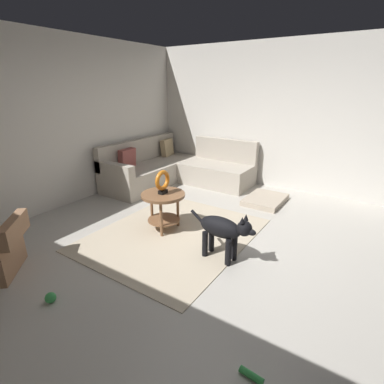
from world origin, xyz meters
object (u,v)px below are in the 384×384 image
object	(u,v)px
torus_sculpture	(163,181)
dog	(223,230)
sectional_couch	(175,170)
side_table	(163,202)
dog_toy_rope	(251,375)
dog_bed_mat	(265,200)
dog_toy_ball	(50,298)

from	to	relation	value
torus_sculpture	dog	size ratio (longest dim) A/B	0.38
sectional_couch	dog	distance (m)	2.94
side_table	dog_toy_rope	world-z (taller)	side_table
dog_toy_rope	torus_sculpture	bearing A→B (deg)	53.05
side_table	dog_bed_mat	xyz separation A→B (m)	(1.77, -0.83, -0.37)
side_table	dog_bed_mat	size ratio (longest dim) A/B	0.75
sectional_couch	torus_sculpture	size ratio (longest dim) A/B	6.90
dog	dog_toy_rope	size ratio (longest dim) A/B	4.84
dog_toy_rope	dog_toy_ball	bearing A→B (deg)	99.70
torus_sculpture	dog_bed_mat	world-z (taller)	torus_sculpture
side_table	dog_bed_mat	world-z (taller)	side_table
sectional_couch	dog_toy_rope	distance (m)	4.43
sectional_couch	torus_sculpture	xyz separation A→B (m)	(-1.78, -1.11, 0.42)
side_table	dog	bearing A→B (deg)	-102.02
sectional_couch	side_table	distance (m)	2.10
side_table	dog_toy_ball	distance (m)	1.80
side_table	torus_sculpture	size ratio (longest dim) A/B	1.84
torus_sculpture	sectional_couch	bearing A→B (deg)	31.96
side_table	dog	size ratio (longest dim) A/B	0.71
dog	torus_sculpture	bearing A→B (deg)	-99.19
dog	side_table	bearing A→B (deg)	-99.19
dog_bed_mat	dog_toy_ball	bearing A→B (deg)	167.42
dog	dog_toy_rope	distance (m)	1.54
side_table	dog_toy_ball	xyz separation A→B (m)	(-1.76, -0.04, -0.37)
torus_sculpture	dog	xyz separation A→B (m)	(-0.22, -1.04, -0.33)
dog	dog_toy_ball	bearing A→B (deg)	-30.22
dog_toy_ball	dog_bed_mat	bearing A→B (deg)	-12.58
sectional_couch	dog_toy_ball	distance (m)	3.73
dog_bed_mat	dog_toy_rope	size ratio (longest dim) A/B	4.56
sectional_couch	dog_bed_mat	world-z (taller)	sectional_couch
sectional_couch	dog_toy_rope	xyz separation A→B (m)	(-3.22, -3.03, -0.26)
sectional_couch	torus_sculpture	world-z (taller)	sectional_couch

